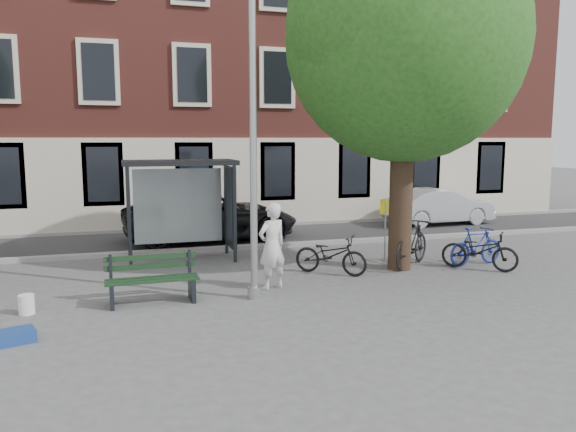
# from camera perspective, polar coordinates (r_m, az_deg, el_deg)

# --- Properties ---
(ground) EXTENTS (90.00, 90.00, 0.00)m
(ground) POSITION_cam_1_polar(r_m,az_deg,el_deg) (11.34, -3.42, -8.35)
(ground) COLOR #4C4C4F
(ground) RESTS_ON ground
(road) EXTENTS (40.00, 4.00, 0.01)m
(road) POSITION_cam_1_polar(r_m,az_deg,el_deg) (18.05, -8.58, -2.32)
(road) COLOR #28282B
(road) RESTS_ON ground
(curb_near) EXTENTS (40.00, 0.25, 0.12)m
(curb_near) POSITION_cam_1_polar(r_m,az_deg,el_deg) (16.10, -7.56, -3.33)
(curb_near) COLOR gray
(curb_near) RESTS_ON ground
(curb_far) EXTENTS (40.00, 0.25, 0.12)m
(curb_far) POSITION_cam_1_polar(r_m,az_deg,el_deg) (20.00, -9.41, -1.19)
(curb_far) COLOR gray
(curb_far) RESTS_ON ground
(building_row) EXTENTS (30.00, 8.00, 14.00)m
(building_row) POSITION_cam_1_polar(r_m,az_deg,el_deg) (24.04, -11.08, 16.88)
(building_row) COLOR brown
(building_row) RESTS_ON ground
(lamppost) EXTENTS (0.28, 0.35, 6.11)m
(lamppost) POSITION_cam_1_polar(r_m,az_deg,el_deg) (10.89, -3.54, 5.85)
(lamppost) COLOR #9EA0A3
(lamppost) RESTS_ON ground
(tree_right) EXTENTS (5.76, 5.60, 8.20)m
(tree_right) POSITION_cam_1_polar(r_m,az_deg,el_deg) (13.86, 12.14, 17.88)
(tree_right) COLOR black
(tree_right) RESTS_ON ground
(bus_shelter) EXTENTS (2.85, 1.45, 2.62)m
(bus_shelter) POSITION_cam_1_polar(r_m,az_deg,el_deg) (14.88, -9.44, 2.94)
(bus_shelter) COLOR #1E2328
(bus_shelter) RESTS_ON ground
(painter) EXTENTS (0.79, 0.66, 1.84)m
(painter) POSITION_cam_1_polar(r_m,az_deg,el_deg) (11.84, -1.63, -3.06)
(painter) COLOR silver
(painter) RESTS_ON ground
(bench) EXTENTS (1.78, 0.63, 0.91)m
(bench) POSITION_cam_1_polar(r_m,az_deg,el_deg) (11.25, -13.64, -6.50)
(bench) COLOR #1E2328
(bench) RESTS_ON ground
(bike_a) EXTENTS (1.74, 1.62, 0.93)m
(bike_a) POSITION_cam_1_polar(r_m,az_deg,el_deg) (13.23, 4.37, -3.94)
(bike_a) COLOR black
(bike_a) RESTS_ON ground
(bike_b) EXTENTS (1.67, 0.67, 0.97)m
(bike_b) POSITION_cam_1_polar(r_m,az_deg,el_deg) (14.89, 18.55, -2.91)
(bike_b) COLOR navy
(bike_b) RESTS_ON ground
(bike_c) EXTENTS (1.73, 1.70, 0.94)m
(bike_c) POSITION_cam_1_polar(r_m,az_deg,el_deg) (14.42, 18.88, -3.33)
(bike_c) COLOR black
(bike_c) RESTS_ON ground
(bike_d) EXTENTS (1.86, 1.67, 1.18)m
(bike_d) POSITION_cam_1_polar(r_m,az_deg,el_deg) (14.30, 12.48, -2.71)
(bike_d) COLOR black
(bike_d) RESTS_ON ground
(car_dark) EXTENTS (5.65, 3.02, 1.51)m
(car_dark) POSITION_cam_1_polar(r_m,az_deg,el_deg) (17.80, -7.79, -0.01)
(car_dark) COLOR black
(car_dark) RESTS_ON ground
(car_silver) EXTENTS (4.18, 1.69, 1.35)m
(car_silver) POSITION_cam_1_polar(r_m,az_deg,el_deg) (21.57, 15.13, 0.94)
(car_silver) COLOR #AEB2B6
(car_silver) RESTS_ON ground
(blue_crate) EXTENTS (0.65, 0.55, 0.20)m
(blue_crate) POSITION_cam_1_polar(r_m,az_deg,el_deg) (9.92, -25.92, -10.92)
(blue_crate) COLOR navy
(blue_crate) RESTS_ON ground
(bucket_c) EXTENTS (0.28, 0.28, 0.36)m
(bucket_c) POSITION_cam_1_polar(r_m,az_deg,el_deg) (11.34, -25.03, -8.15)
(bucket_c) COLOR white
(bucket_c) RESTS_ON ground
(notice_sign) EXTENTS (0.27, 0.13, 1.65)m
(notice_sign) POSITION_cam_1_polar(r_m,az_deg,el_deg) (14.44, 9.86, -0.31)
(notice_sign) COLOR #9EA0A3
(notice_sign) RESTS_ON ground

